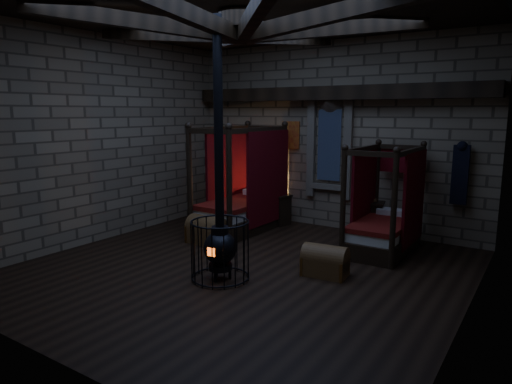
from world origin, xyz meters
The scene contains 8 objects.
room centered at (0.00, 0.09, 3.74)m, with size 7.02×7.02×4.29m.
bed_left centered at (-1.53, 2.19, 0.57)m, with size 1.22×2.25×2.32m.
bed_right centered at (1.67, 2.39, 0.49)m, with size 1.02×1.91×1.99m.
trunk_left centered at (-1.49, 0.88, 0.26)m, with size 0.82×0.55×0.58m.
trunk_right centered at (1.32, 0.50, 0.23)m, with size 0.76×0.53×0.53m.
nightstand_left centered at (-1.04, 3.04, 0.37)m, with size 0.53×0.52×0.87m.
nightstand_right centered at (1.17, 3.12, 0.40)m, with size 0.57×0.55×0.85m.
stove centered at (-0.01, -0.58, 0.60)m, with size 0.94×0.94×4.05m.
Camera 1 is at (4.30, -6.09, 2.65)m, focal length 32.00 mm.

